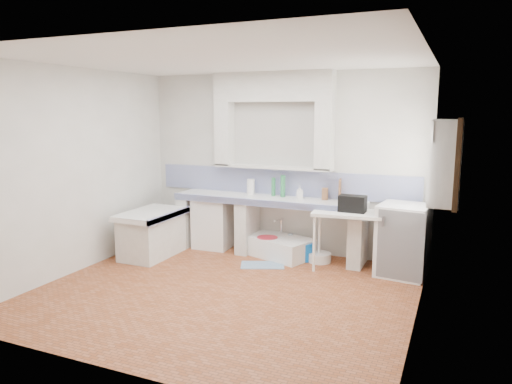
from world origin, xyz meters
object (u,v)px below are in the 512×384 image
at_px(side_table, 349,241).
at_px(fridge, 403,240).
at_px(stove, 214,222).
at_px(sink, 276,247).

height_order(side_table, fridge, fridge).
distance_m(side_table, fridge, 0.73).
xyz_separation_m(stove, side_table, (2.28, -0.27, 0.01)).
height_order(stove, fridge, fridge).
bearing_deg(side_table, fridge, -0.79).
height_order(stove, side_table, stove).
bearing_deg(stove, sink, -4.50).
height_order(sink, side_table, side_table).
distance_m(stove, fridge, 3.01).
bearing_deg(fridge, sink, -177.88).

